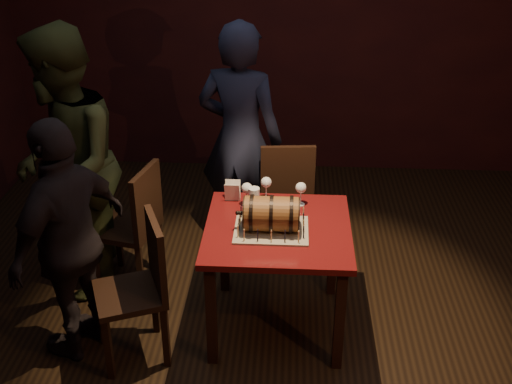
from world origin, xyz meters
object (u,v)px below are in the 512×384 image
Objects in this scene: chair_back at (286,190)px; chair_left_rear at (136,221)px; pub_table at (278,242)px; person_left_rear at (67,166)px; person_left_front at (70,241)px; wine_glass_left at (247,189)px; wine_glass_mid at (266,183)px; pint_of_ale at (254,199)px; barrel_cake at (271,214)px; chair_left_front at (142,282)px; person_back at (240,139)px; wine_glass_right at (301,189)px.

chair_left_rear is at bearing -152.89° from chair_back.
chair_back is (0.04, 0.94, -0.12)m from pub_table.
person_left_rear is at bearing 164.54° from pub_table.
person_left_front is (-1.22, -0.27, 0.13)m from pub_table.
person_left_rear is at bearing -177.98° from chair_left_rear.
wine_glass_mid is (0.12, 0.09, -0.00)m from wine_glass_left.
pint_of_ale is 0.80m from chair_back.
person_left_rear is (-1.43, 0.40, 0.30)m from pub_table.
chair_left_rear is at bearing 154.60° from barrel_cake.
wine_glass_mid is at bearing 144.17° from person_left_front.
pub_table is at bearing 20.98° from chair_left_front.
wine_glass_left is 0.87m from chair_left_rear.
pub_table is 0.58× the size of person_left_front.
person_back is at bearing 100.71° from pint_of_ale.
chair_left_front is at bearing 84.47° from person_back.
pint_of_ale reaches higher than pub_table.
wine_glass_mid is 0.17× the size of chair_left_rear.
pint_of_ale is 0.08× the size of person_back.
chair_left_front reaches higher than wine_glass_left.
chair_left_front is 1.48m from person_back.
person_back is (-0.28, 1.09, 0.03)m from barrel_cake.
person_back is (-0.23, 0.68, 0.03)m from wine_glass_mid.
barrel_cake reaches higher than wine_glass_left.
person_left_front is (-0.22, -0.68, 0.25)m from chair_left_rear.
wine_glass_mid is at bearing -2.73° from chair_left_rear.
pint_of_ale is at bearing 125.59° from pub_table.
chair_left_front is (-0.76, -0.26, -0.35)m from barrel_cake.
pub_table is 0.97× the size of chair_back.
wine_glass_right is at bearing 137.56° from person_left_front.
wine_glass_left is (-0.21, 0.27, 0.23)m from pub_table.
pub_table is at bearing -92.46° from chair_back.
wine_glass_mid reaches higher than pub_table.
wine_glass_right is (0.14, 0.30, 0.23)m from pub_table.
pub_table is 5.59× the size of wine_glass_left.
chair_left_front is 0.52× the size of person_back.
person_left_front is at bearing -167.71° from pub_table.
chair_left_front is (-0.59, -0.58, -0.35)m from wine_glass_left.
person_left_rear reaches higher than wine_glass_left.
wine_glass_left is at bearing -175.62° from wine_glass_right.
wine_glass_right is at bearing -16.15° from wine_glass_mid.
person_back is at bearing 164.31° from chair_back.
chair_left_rear is 0.60m from person_left_rear.
wine_glass_right is at bearing 14.08° from pint_of_ale.
wine_glass_left is at bearing 44.50° from chair_left_front.
chair_back is 1.00× the size of chair_left_rear.
person_back reaches higher than wine_glass_right.
chair_left_rear is (-1.00, 0.41, -0.12)m from pub_table.
chair_left_front reaches higher than pint_of_ale.
barrel_cake reaches higher than chair_left_front.
person_back is 0.95× the size of person_left_rear.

